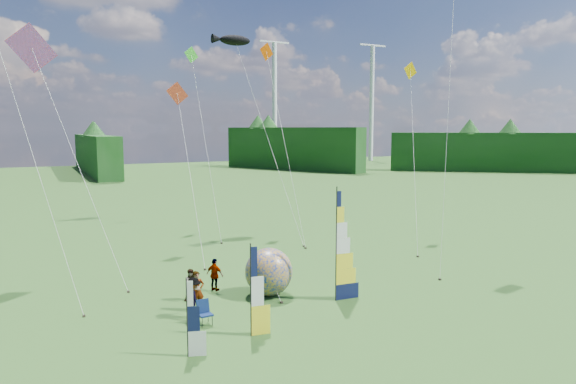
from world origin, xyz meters
name	(u,v)px	position (x,y,z in m)	size (l,w,h in m)	color
ground	(353,332)	(0.00, 0.00, 0.00)	(220.00, 220.00, 0.00)	#40752F
treeline_ring	(354,238)	(0.00, 0.00, 4.00)	(210.00, 210.00, 8.00)	#244E22
turbine_left	(372,104)	(70.00, 95.00, 15.00)	(8.00, 1.20, 30.00)	silver
turbine_right	(275,103)	(45.00, 102.00, 15.00)	(8.00, 1.20, 30.00)	silver
feather_banner_main	(336,247)	(1.45, 3.63, 2.73)	(1.46, 0.10, 5.45)	#0F143D
side_banner_left	(251,292)	(-3.97, 1.48, 1.87)	(1.03, 0.10, 3.73)	yellow
side_banner_far	(187,319)	(-6.81, 0.78, 1.45)	(0.87, 0.10, 2.91)	white
bol_inflatable	(269,272)	(-1.11, 5.93, 1.21)	(2.43, 2.43, 2.43)	#002291
spectator_a	(197,291)	(-5.05, 5.38, 0.94)	(0.68, 0.45, 1.88)	#66594C
spectator_b	(192,285)	(-4.88, 6.84, 0.80)	(0.78, 0.38, 1.60)	#66594C
spectator_c	(194,298)	(-5.45, 4.55, 0.92)	(1.19, 0.44, 1.84)	#66594C
spectator_d	(215,275)	(-3.35, 7.81, 0.86)	(1.01, 0.41, 1.72)	#66594C
camp_chair	(205,313)	(-5.26, 3.51, 0.54)	(0.62, 0.62, 1.08)	#09193F
kite_whale	(266,124)	(5.27, 20.15, 8.82)	(3.92, 14.38, 17.64)	black
kite_rainbow_delta	(76,142)	(-9.31, 13.19, 7.69)	(8.33, 11.93, 15.38)	red
kite_parafoil	(449,95)	(11.09, 6.42, 10.43)	(8.92, 8.78, 20.87)	red
small_kite_red	(190,163)	(-2.23, 15.84, 6.16)	(3.46, 10.72, 12.32)	red
small_kite_orange	(284,134)	(6.03, 18.44, 8.02)	(3.58, 11.39, 16.04)	#D74700
small_kite_yellow	(414,147)	(13.48, 12.18, 7.10)	(7.42, 9.65, 14.21)	#FFB000
small_kite_pink	(32,144)	(-11.50, 8.93, 7.74)	(5.53, 6.32, 15.48)	#DA4D86
small_kite_green	(205,134)	(1.18, 23.11, 8.04)	(3.33, 12.26, 16.07)	green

